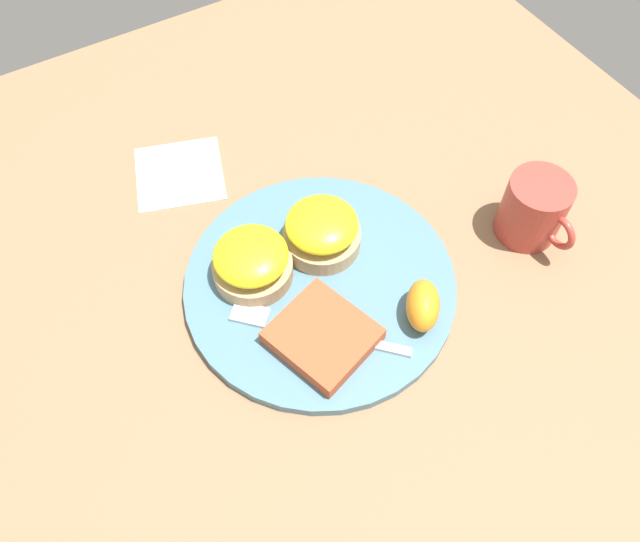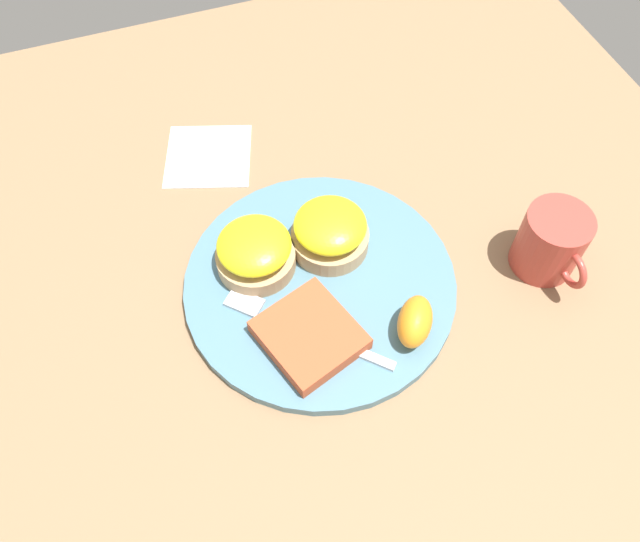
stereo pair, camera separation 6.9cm
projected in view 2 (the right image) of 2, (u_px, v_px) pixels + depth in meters
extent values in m
plane|color=#846647|center=(320.00, 287.00, 0.72)|extent=(1.10, 1.10, 0.00)
cylinder|color=slate|center=(320.00, 284.00, 0.71)|extent=(0.31, 0.31, 0.01)
cylinder|color=tan|center=(330.00, 239.00, 0.72)|extent=(0.09, 0.09, 0.02)
ellipsoid|color=yellow|center=(330.00, 225.00, 0.70)|extent=(0.08, 0.08, 0.03)
cylinder|color=tan|center=(256.00, 259.00, 0.71)|extent=(0.09, 0.09, 0.02)
ellipsoid|color=yellow|center=(254.00, 245.00, 0.68)|extent=(0.08, 0.08, 0.03)
cube|color=#B74D2B|center=(309.00, 335.00, 0.66)|extent=(0.12, 0.12, 0.02)
ellipsoid|color=orange|center=(415.00, 322.00, 0.65)|extent=(0.07, 0.06, 0.04)
cube|color=silver|center=(348.00, 349.00, 0.66)|extent=(0.08, 0.08, 0.00)
cube|color=silver|center=(245.00, 305.00, 0.69)|extent=(0.05, 0.05, 0.00)
cylinder|color=#B23D33|center=(550.00, 242.00, 0.70)|extent=(0.07, 0.07, 0.08)
torus|color=#B23D33|center=(573.00, 270.00, 0.68)|extent=(0.04, 0.01, 0.04)
cube|color=white|center=(208.00, 156.00, 0.82)|extent=(0.14, 0.14, 0.00)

